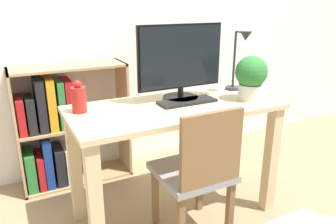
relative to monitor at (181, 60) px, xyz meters
The scene contains 10 objects.
ground_plane 1.00m from the monitor, 131.46° to the right, with size 10.00×10.00×0.00m, color #997F5B.
wall_back 0.87m from the monitor, 95.96° to the left, with size 8.00×0.05×2.60m.
desk 0.43m from the monitor, 131.46° to the right, with size 1.26×0.58×0.75m.
monitor is the anchor object (origin of this frame).
keyboard 0.25m from the monitor, 91.30° to the right, with size 0.36×0.14×0.02m.
vase 0.65m from the monitor, behind, with size 0.08×0.08×0.18m.
desk_lamp 0.44m from the monitor, ahead, with size 0.10×0.19×0.40m.
potted_plant 0.44m from the monitor, 28.53° to the right, with size 0.20×0.20×0.27m.
chair 0.67m from the monitor, 102.90° to the right, with size 0.40×0.40×0.82m.
bookshelf 1.10m from the monitor, 137.13° to the left, with size 0.81×0.28×0.90m.
Camera 1 is at (-0.88, -1.63, 1.34)m, focal length 35.00 mm.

